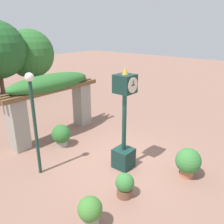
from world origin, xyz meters
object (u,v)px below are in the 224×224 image
Objects in this scene: potted_plant_far_right at (90,211)px; lamp_post at (33,112)px; potted_plant_far_left at (125,185)px; potted_plant_near_left at (188,162)px; pedestal_clock at (124,126)px; potted_plant_near_right at (61,135)px.

lamp_post reaches higher than potted_plant_far_right.
lamp_post reaches higher than potted_plant_far_left.
potted_plant_far_right is 0.25× the size of lamp_post.
potted_plant_far_right is at bearing 165.22° from potted_plant_near_left.
potted_plant_near_right is at bearing 97.44° from pedestal_clock.
potted_plant_near_right is at bearing 77.91° from potted_plant_far_left.
pedestal_clock is at bearing 114.29° from potted_plant_near_left.
potted_plant_near_left is at bearing -65.71° from pedestal_clock.
potted_plant_near_right is (-0.36, 2.77, -1.01)m from pedestal_clock.
potted_plant_near_left is at bearing -75.46° from potted_plant_near_right.
potted_plant_near_left is at bearing -25.40° from potted_plant_far_left.
potted_plant_far_left is at bearing -73.22° from lamp_post.
pedestal_clock is 4.05× the size of potted_plant_far_right.
potted_plant_near_left is 0.29× the size of lamp_post.
lamp_post is (-0.84, 2.77, 1.73)m from potted_plant_far_left.
lamp_post is at bearing 127.25° from potted_plant_near_left.
potted_plant_near_left is 4.79m from potted_plant_near_right.
potted_plant_far_right is at bearing -159.20° from pedestal_clock.
potted_plant_near_left is at bearing -14.78° from potted_plant_far_right.
potted_plant_near_right is 1.06× the size of potted_plant_far_right.
pedestal_clock reaches higher than potted_plant_far_right.
lamp_post is at bearing 106.78° from potted_plant_far_left.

